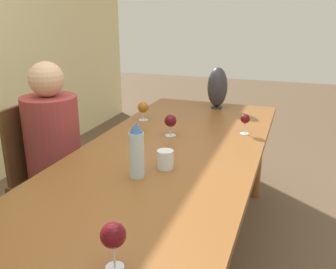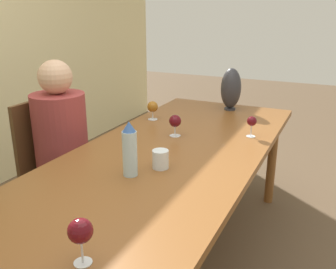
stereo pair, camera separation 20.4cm
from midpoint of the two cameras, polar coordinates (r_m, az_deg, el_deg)
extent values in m
cube|color=brown|center=(1.85, -0.44, -5.99)|extent=(2.97, 0.99, 0.04)
cylinder|color=brown|center=(3.14, 17.36, -3.86)|extent=(0.07, 0.07, 0.73)
cylinder|color=brown|center=(3.32, 3.88, -1.80)|extent=(0.07, 0.07, 0.73)
cylinder|color=#ADCCD6|center=(1.75, -2.52, -3.00)|extent=(0.07, 0.07, 0.22)
cone|color=#33599E|center=(1.70, -2.58, 1.17)|extent=(0.06, 0.06, 0.05)
cylinder|color=silver|center=(1.85, 2.01, -3.85)|extent=(0.08, 0.08, 0.09)
cylinder|color=#2D2D33|center=(2.99, 11.35, 3.84)|extent=(0.09, 0.09, 0.01)
ellipsoid|color=#2D2D33|center=(2.96, 11.55, 6.89)|extent=(0.16, 0.16, 0.31)
cylinder|color=silver|center=(1.24, -8.01, -18.90)|extent=(0.06, 0.06, 0.00)
cylinder|color=silver|center=(1.21, -8.10, -17.36)|extent=(0.01, 0.01, 0.08)
sphere|color=#510C14|center=(1.17, -8.27, -14.46)|extent=(0.08, 0.08, 0.08)
cylinder|color=silver|center=(2.67, -0.16, 2.31)|extent=(0.07, 0.07, 0.00)
cylinder|color=silver|center=(2.67, -0.16, 2.94)|extent=(0.01, 0.01, 0.06)
sphere|color=#995B19|center=(2.65, -0.16, 4.23)|extent=(0.08, 0.08, 0.08)
cylinder|color=silver|center=(2.39, 14.90, -0.31)|extent=(0.06, 0.06, 0.00)
cylinder|color=silver|center=(2.38, 14.97, 0.54)|extent=(0.01, 0.01, 0.07)
sphere|color=#510C14|center=(2.36, 15.09, 1.94)|extent=(0.06, 0.06, 0.06)
cylinder|color=silver|center=(2.33, 3.58, -0.21)|extent=(0.07, 0.07, 0.00)
cylinder|color=silver|center=(2.32, 3.60, 0.55)|extent=(0.01, 0.01, 0.06)
sphere|color=#510C14|center=(2.30, 3.63, 2.04)|extent=(0.08, 0.08, 0.08)
cylinder|color=brown|center=(2.23, -17.96, -18.22)|extent=(0.04, 0.04, 0.43)
cube|color=brown|center=(2.57, -13.28, -6.39)|extent=(0.44, 0.44, 0.04)
cube|color=brown|center=(2.60, -17.17, -0.23)|extent=(0.40, 0.03, 0.48)
cylinder|color=brown|center=(2.45, -12.07, -13.99)|extent=(0.04, 0.04, 0.43)
cylinder|color=brown|center=(2.71, -7.18, -10.25)|extent=(0.04, 0.04, 0.43)
cylinder|color=brown|center=(2.67, -18.74, -11.66)|extent=(0.04, 0.04, 0.43)
cylinder|color=brown|center=(2.91, -13.58, -8.49)|extent=(0.04, 0.04, 0.43)
cube|color=#2D2D38|center=(2.63, -11.89, -10.94)|extent=(0.25, 0.19, 0.47)
cylinder|color=#993838|center=(2.46, -13.78, -0.20)|extent=(0.34, 0.34, 0.55)
sphere|color=#D6A884|center=(2.37, -14.48, 8.47)|extent=(0.21, 0.21, 0.21)
camera|label=1|loc=(0.10, -87.14, 0.96)|focal=40.00mm
camera|label=2|loc=(0.10, 92.86, -0.96)|focal=40.00mm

